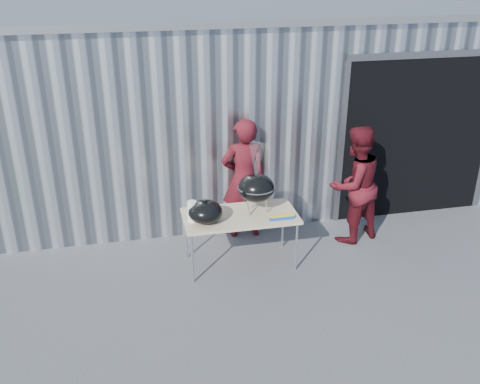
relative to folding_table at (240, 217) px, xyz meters
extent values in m
plane|color=#434346|center=(-0.29, -0.73, -0.71)|extent=(80.00, 80.00, 0.00)
cube|color=silver|center=(0.51, 3.97, 0.79)|extent=(8.00, 6.00, 3.00)
cube|color=slate|center=(0.51, 3.97, 2.34)|extent=(8.20, 6.20, 0.10)
cube|color=black|center=(3.01, 1.54, 0.54)|extent=(2.40, 1.20, 2.50)
cube|color=#4C4C51|center=(3.01, 0.97, 1.84)|extent=(2.52, 0.08, 0.10)
cube|color=tan|center=(0.00, 0.00, 0.02)|extent=(1.50, 0.75, 0.04)
cylinder|color=silver|center=(-0.69, -0.31, -0.35)|extent=(0.03, 0.03, 0.71)
cylinder|color=silver|center=(0.69, -0.31, -0.35)|extent=(0.03, 0.03, 0.71)
cylinder|color=silver|center=(-0.69, 0.32, -0.35)|extent=(0.03, 0.03, 0.71)
cylinder|color=silver|center=(0.69, 0.32, -0.35)|extent=(0.03, 0.03, 0.71)
ellipsoid|color=black|center=(0.22, 0.04, 0.39)|extent=(0.48, 0.48, 0.36)
cylinder|color=silver|center=(0.22, 0.04, 0.40)|extent=(0.49, 0.49, 0.02)
cylinder|color=silver|center=(0.22, 0.04, 0.42)|extent=(0.46, 0.46, 0.01)
cylinder|color=silver|center=(0.22, 0.18, 0.16)|extent=(0.02, 0.02, 0.24)
cylinder|color=silver|center=(0.10, -0.03, 0.16)|extent=(0.02, 0.02, 0.24)
cylinder|color=silver|center=(0.34, -0.03, 0.16)|extent=(0.02, 0.02, 0.24)
cylinder|color=#C97948|center=(0.08, 0.04, 0.43)|extent=(0.02, 0.14, 0.02)
cylinder|color=#C97948|center=(0.13, 0.04, 0.43)|extent=(0.02, 0.14, 0.02)
cylinder|color=#C97948|center=(0.18, 0.04, 0.43)|extent=(0.02, 0.14, 0.02)
cylinder|color=#C97948|center=(0.22, 0.04, 0.43)|extent=(0.02, 0.14, 0.02)
cylinder|color=#C97948|center=(0.27, 0.04, 0.43)|extent=(0.02, 0.14, 0.02)
cylinder|color=#C97948|center=(0.32, 0.04, 0.43)|extent=(0.02, 0.14, 0.02)
cylinder|color=#C97948|center=(0.37, 0.04, 0.43)|extent=(0.02, 0.14, 0.02)
cone|color=silver|center=(0.22, 0.04, 0.72)|extent=(0.20, 0.20, 0.55)
ellipsoid|color=black|center=(-0.47, -0.10, 0.18)|extent=(0.44, 0.44, 0.29)
cylinder|color=black|center=(-0.47, -0.10, 0.34)|extent=(0.05, 0.05, 0.03)
cylinder|color=white|center=(-0.64, -0.05, 0.18)|extent=(0.12, 0.12, 0.28)
cube|color=white|center=(-0.55, 0.18, 0.09)|extent=(0.20, 0.15, 0.10)
cube|color=#16458F|center=(0.49, -0.25, 0.07)|extent=(0.32, 0.05, 0.05)
cube|color=yellow|center=(0.49, -0.25, 0.10)|extent=(0.32, 0.05, 0.01)
imported|color=#4A0E15|center=(0.23, 0.81, 0.20)|extent=(0.67, 0.45, 1.81)
imported|color=#4A0E15|center=(1.75, 0.35, 0.16)|extent=(1.01, 0.89, 1.74)
camera|label=1|loc=(-1.34, -6.13, 3.21)|focal=40.00mm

